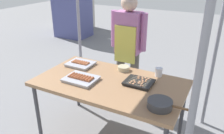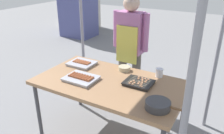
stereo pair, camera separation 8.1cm
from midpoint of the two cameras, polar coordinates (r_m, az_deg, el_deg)
stall_table at (r=2.51m, az=-1.46°, el=-4.66°), size 1.60×0.90×0.75m
tray_grilled_sausages at (r=2.52m, az=-8.68°, el=-2.90°), size 0.35×0.28×0.05m
tray_meat_skewers at (r=2.44m, az=5.80°, el=-3.83°), size 0.30×0.25×0.04m
tray_pork_links at (r=2.91m, az=-8.65°, el=0.80°), size 0.32×0.27×0.05m
cooking_wok at (r=2.06m, az=10.82°, el=-9.03°), size 0.38×0.22×0.07m
condiment_bowl at (r=2.74m, az=2.05°, el=-0.31°), size 0.14×0.14×0.05m
drink_cup_near_edge at (r=2.63m, az=10.71°, el=-1.26°), size 0.08×0.08×0.10m
vendor_woman at (r=3.16m, az=3.28°, el=5.97°), size 0.52×0.23×1.57m
neighbor_stall_left at (r=6.79m, az=-10.35°, el=15.72°), size 0.91×0.76×1.98m
neighbor_stall_right at (r=7.88m, az=-9.32°, el=15.69°), size 1.03×0.66×1.66m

